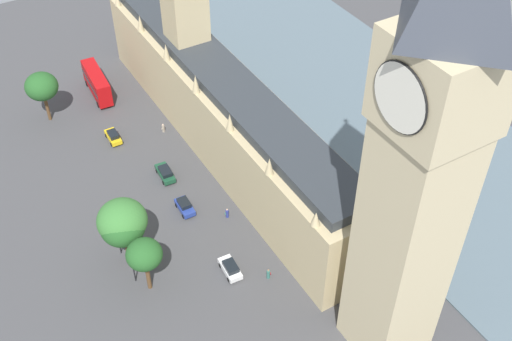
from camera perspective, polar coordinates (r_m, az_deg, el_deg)
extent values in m
plane|color=#424244|center=(105.79, -3.57, 1.64)|extent=(139.65, 139.65, 0.00)
cube|color=slate|center=(118.79, 9.14, 6.39)|extent=(34.93, 125.68, 0.25)
cube|color=tan|center=(102.38, -2.73, 4.78)|extent=(10.30, 69.65, 13.04)
cube|color=tan|center=(107.16, -6.16, 11.81)|extent=(5.86, 5.86, 29.65)
cube|color=#2D3338|center=(98.09, -2.87, 8.17)|extent=(7.83, 66.86, 1.60)
cone|color=tan|center=(121.57, -12.23, 14.59)|extent=(1.20, 1.20, 2.00)
cone|color=tan|center=(112.58, -10.28, 12.78)|extent=(1.20, 1.20, 2.94)
cone|color=tan|center=(104.11, -8.01, 10.42)|extent=(1.20, 1.20, 2.88)
cone|color=tan|center=(95.97, -5.40, 7.70)|extent=(1.20, 1.20, 3.08)
cone|color=tan|center=(88.50, -2.35, 4.32)|extent=(1.20, 1.20, 2.70)
cone|color=tan|center=(81.58, 1.20, 0.40)|extent=(1.20, 1.20, 2.59)
cone|color=tan|center=(75.63, 5.35, -4.30)|extent=(1.20, 1.20, 2.08)
cube|color=#CCBA8E|center=(70.44, 12.98, -6.80)|extent=(8.15, 8.15, 33.57)
cube|color=#CCBA8E|center=(56.48, 16.29, 7.63)|extent=(8.96, 8.96, 9.27)
cylinder|color=silver|center=(53.61, 12.70, 6.32)|extent=(0.25, 6.19, 6.19)
torus|color=black|center=(53.61, 12.70, 6.32)|extent=(0.24, 6.43, 6.43)
cylinder|color=silver|center=(59.11, 13.25, 9.92)|extent=(6.19, 0.25, 6.19)
torus|color=black|center=(59.11, 13.25, 9.92)|extent=(6.43, 0.24, 6.43)
cube|color=#B20C0F|center=(120.41, -14.00, 7.61)|extent=(3.20, 10.64, 4.20)
cube|color=black|center=(120.37, -14.01, 7.65)|extent=(3.23, 10.25, 0.70)
cylinder|color=black|center=(124.43, -14.82, 7.51)|extent=(0.42, 1.12, 1.10)
cylinder|color=black|center=(124.76, -13.81, 7.81)|extent=(0.42, 1.12, 1.10)
cylinder|color=black|center=(118.44, -13.87, 5.74)|extent=(0.42, 1.12, 1.10)
cylinder|color=black|center=(118.78, -12.81, 6.06)|extent=(0.42, 1.12, 1.10)
cube|color=gold|center=(110.17, -12.61, 2.94)|extent=(1.84, 4.20, 0.75)
cube|color=black|center=(109.58, -12.63, 3.16)|extent=(1.52, 2.36, 0.65)
cylinder|color=black|center=(111.28, -13.19, 3.04)|extent=(0.27, 0.69, 0.68)
cylinder|color=black|center=(111.56, -12.43, 3.30)|extent=(0.27, 0.69, 0.68)
cylinder|color=black|center=(109.25, -12.73, 2.27)|extent=(0.27, 0.69, 0.68)
cylinder|color=black|center=(109.54, -11.96, 2.54)|extent=(0.27, 0.69, 0.68)
cube|color=#19472D|center=(101.67, -8.10, -0.26)|extent=(2.19, 4.78, 0.75)
cube|color=black|center=(101.04, -8.09, -0.05)|extent=(1.75, 2.71, 0.65)
cylinder|color=black|center=(102.83, -8.82, -0.06)|extent=(0.30, 0.70, 0.68)
cylinder|color=black|center=(103.17, -7.93, 0.23)|extent=(0.30, 0.70, 0.68)
cylinder|color=black|center=(100.70, -8.23, -1.08)|extent=(0.30, 0.70, 0.68)
cylinder|color=black|center=(101.04, -7.33, -0.78)|extent=(0.30, 0.70, 0.68)
cube|color=navy|center=(95.92, -6.36, -3.26)|extent=(1.97, 4.09, 0.75)
cube|color=black|center=(95.56, -6.44, -2.89)|extent=(1.61, 2.31, 0.65)
cylinder|color=black|center=(95.53, -5.58, -3.74)|extent=(0.28, 0.69, 0.68)
cylinder|color=black|center=(95.15, -6.48, -4.08)|extent=(0.28, 0.69, 0.68)
cylinder|color=black|center=(97.24, -6.20, -2.78)|extent=(0.28, 0.69, 0.68)
cylinder|color=black|center=(96.86, -7.09, -3.10)|extent=(0.28, 0.69, 0.68)
cube|color=silver|center=(87.65, -2.32, -8.73)|extent=(2.13, 4.37, 0.75)
cube|color=black|center=(86.99, -2.27, -8.54)|extent=(1.71, 2.48, 0.65)
cylinder|color=black|center=(88.54, -3.19, -8.45)|extent=(0.30, 0.70, 0.68)
cylinder|color=black|center=(88.95, -2.19, -8.08)|extent=(0.30, 0.70, 0.68)
cylinder|color=black|center=(86.96, -2.44, -9.70)|extent=(0.30, 0.70, 0.68)
cylinder|color=black|center=(87.38, -1.42, -9.31)|extent=(0.30, 0.70, 0.68)
cylinder|color=gray|center=(110.48, -8.26, 3.73)|extent=(0.64, 0.64, 1.38)
sphere|color=beige|center=(109.97, -8.30, 4.07)|extent=(0.27, 0.27, 0.27)
cube|color=gray|center=(110.26, -8.35, 3.68)|extent=(0.26, 0.32, 0.25)
cylinder|color=#336B60|center=(87.01, 1.10, -9.23)|extent=(0.61, 0.61, 1.40)
sphere|color=#8C6647|center=(86.36, 1.11, -8.88)|extent=(0.27, 0.27, 0.27)
cube|color=maroon|center=(86.99, 1.30, -9.18)|extent=(0.21, 0.34, 0.25)
cylinder|color=navy|center=(94.54, -2.58, -3.85)|extent=(0.51, 0.51, 1.38)
sphere|color=tan|center=(93.94, -2.60, -3.51)|extent=(0.27, 0.27, 0.27)
cube|color=#336B60|center=(94.42, -2.75, -3.88)|extent=(0.14, 0.33, 0.25)
cylinder|color=brown|center=(88.96, -11.37, -6.99)|extent=(0.56, 0.56, 5.09)
ellipsoid|color=#235623|center=(85.45, -11.80, -4.90)|extent=(5.98, 5.98, 5.08)
cylinder|color=brown|center=(116.72, -18.09, 5.31)|extent=(0.56, 0.56, 4.88)
ellipsoid|color=#235623|center=(114.21, -18.57, 7.12)|extent=(5.55, 5.55, 4.72)
cylinder|color=brown|center=(85.78, -9.60, -9.21)|extent=(0.56, 0.56, 4.95)
ellipsoid|color=#235623|center=(82.54, -9.93, -7.37)|extent=(4.71, 4.71, 4.00)
cylinder|color=brown|center=(89.35, -11.38, -6.65)|extent=(0.56, 0.56, 5.22)
ellipsoid|color=#387533|center=(85.63, -11.84, -4.40)|extent=(6.67, 6.67, 5.67)
cylinder|color=black|center=(86.46, -10.91, -8.38)|extent=(0.18, 0.18, 5.93)
sphere|color=#F2EAC6|center=(84.01, -11.19, -6.98)|extent=(0.56, 0.56, 0.56)
cylinder|color=black|center=(90.06, -12.18, -5.95)|extent=(0.18, 0.18, 5.98)
sphere|color=#F2EAC6|center=(87.69, -12.49, -4.52)|extent=(0.56, 0.56, 0.56)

